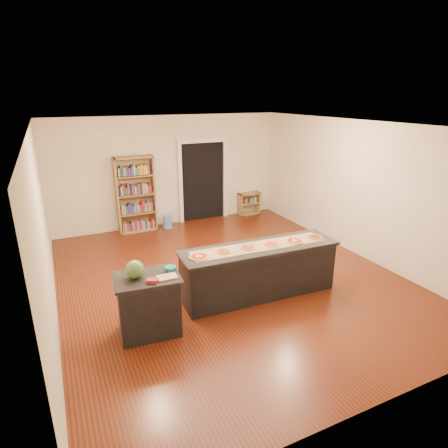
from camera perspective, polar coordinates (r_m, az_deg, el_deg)
name	(u,v)px	position (r m, az deg, el deg)	size (l,w,h in m)	color
room	(229,206)	(6.65, 0.73, 2.75)	(6.00, 7.00, 2.80)	#F1E7CA
doorway	(203,176)	(10.13, -3.23, 7.29)	(1.40, 0.09, 2.21)	black
kitchen_island	(259,271)	(6.42, 5.37, -7.07)	(2.70, 0.73, 0.89)	black
side_counter	(149,304)	(5.54, -11.41, -11.93)	(0.90, 0.66, 0.89)	black
bookshelf	(136,195)	(9.50, -13.32, 4.37)	(0.94, 0.33, 1.88)	#9D794C
low_shelf	(249,203)	(10.77, 3.83, 3.15)	(0.63, 0.27, 0.63)	#9D794C
waste_bin	(168,222)	(9.75, -8.59, 0.36)	(0.23, 0.23, 0.34)	#5787C2
kraft_paper	(259,246)	(6.25, 5.42, -3.35)	(2.35, 0.42, 0.00)	olive
watermelon	(135,269)	(5.27, -13.44, -6.74)	(0.26, 0.26, 0.26)	#144214
cutting_board	(167,277)	(5.25, -8.66, -8.00)	(0.28, 0.18, 0.02)	tan
package_red	(152,281)	(5.15, -10.89, -8.49)	(0.15, 0.10, 0.05)	maroon
package_teal	(170,269)	(5.43, -8.16, -6.74)	(0.16, 0.16, 0.06)	#195966
pizza_a	(199,257)	(5.82, -3.86, -4.97)	(0.31, 0.31, 0.02)	#B98647
pizza_b	(224,251)	(5.99, -0.06, -4.19)	(0.25, 0.25, 0.02)	#B98647
pizza_c	(248,247)	(6.15, 3.66, -3.57)	(0.28, 0.28, 0.02)	#B98647
pizza_d	(272,244)	(6.33, 7.26, -3.04)	(0.26, 0.26, 0.02)	#B98647
pizza_e	(294,241)	(6.52, 10.68, -2.54)	(0.29, 0.29, 0.02)	#B98647
pizza_f	(315,237)	(6.77, 13.67, -1.95)	(0.25, 0.25, 0.02)	#B98647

